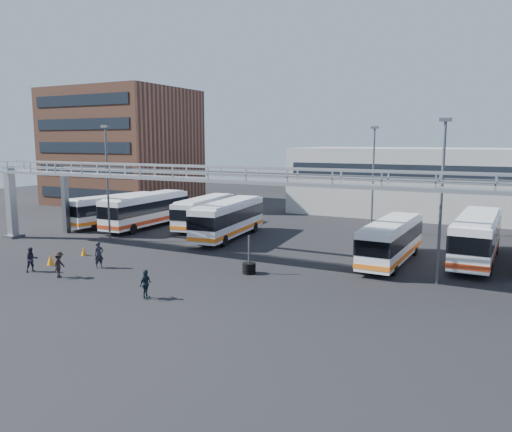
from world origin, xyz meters
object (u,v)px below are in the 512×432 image
at_px(light_pole_back, 373,174).
at_px(pedestrian_c, 59,265).
at_px(light_pole_left, 107,177).
at_px(pedestrian_d, 145,284).
at_px(bus_7, 477,236).
at_px(tire_stack, 249,267).
at_px(bus_0, 116,209).
at_px(bus_2, 205,211).
at_px(pedestrian_b, 32,260).
at_px(bus_1, 146,209).
at_px(bus_3, 229,218).
at_px(cone_right, 84,251).
at_px(bus_6, 391,240).
at_px(pedestrian_a, 99,255).
at_px(light_pole_mid, 442,193).
at_px(cone_left, 50,260).

xyz_separation_m(light_pole_back, pedestrian_c, (-14.14, -24.77, -4.86)).
xyz_separation_m(light_pole_left, pedestrian_d, (13.74, -11.64, -4.89)).
distance_m(bus_7, tire_stack, 17.05).
distance_m(light_pole_left, pedestrian_d, 18.66).
bearing_deg(bus_0, pedestrian_c, -46.51).
distance_m(pedestrian_c, pedestrian_d, 7.93).
relative_size(bus_2, pedestrian_b, 6.16).
height_order(light_pole_back, bus_1, light_pole_back).
bearing_deg(light_pole_back, bus_2, -164.37).
height_order(bus_3, bus_7, bus_7).
relative_size(bus_3, cone_right, 17.43).
height_order(bus_3, tire_stack, bus_3).
relative_size(light_pole_left, bus_3, 0.89).
bearing_deg(bus_1, light_pole_left, -79.42).
xyz_separation_m(bus_1, bus_6, (25.70, -3.68, -0.18)).
bearing_deg(light_pole_left, pedestrian_c, -61.44).
height_order(pedestrian_a, cone_right, pedestrian_a).
bearing_deg(light_pole_mid, bus_1, 165.11).
bearing_deg(bus_6, light_pole_left, -171.14).
bearing_deg(bus_2, pedestrian_d, -72.51).
relative_size(bus_6, cone_left, 13.32).
height_order(bus_7, tire_stack, bus_7).
distance_m(cone_right, tire_stack, 14.03).
distance_m(bus_1, pedestrian_c, 19.10).
xyz_separation_m(bus_2, pedestrian_d, (9.81, -21.14, -0.89)).
height_order(bus_7, pedestrian_c, bus_7).
xyz_separation_m(pedestrian_a, pedestrian_c, (-0.46, -3.07, -0.07)).
height_order(bus_6, pedestrian_d, bus_6).
relative_size(pedestrian_b, cone_left, 2.18).
xyz_separation_m(bus_0, bus_1, (3.79, 0.34, 0.15)).
height_order(bus_3, pedestrian_c, bus_3).
xyz_separation_m(bus_2, pedestrian_b, (-0.91, -20.11, -0.88)).
xyz_separation_m(bus_2, pedestrian_a, (2.39, -17.21, -0.79)).
bearing_deg(bus_7, bus_1, -179.72).
relative_size(light_pole_back, bus_7, 0.88).
distance_m(bus_0, cone_right, 14.22).
xyz_separation_m(bus_3, cone_right, (-6.51, -11.24, -1.57)).
relative_size(light_pole_left, pedestrian_c, 5.88).
height_order(bus_1, bus_2, bus_1).
bearing_deg(pedestrian_c, cone_left, 36.85).
xyz_separation_m(pedestrian_a, cone_right, (-3.91, 2.31, -0.61)).
height_order(bus_0, pedestrian_a, bus_0).
bearing_deg(bus_6, bus_0, 174.97).
bearing_deg(bus_2, bus_6, -24.77).
distance_m(cone_left, cone_right, 3.32).
distance_m(light_pole_back, bus_0, 26.65).
relative_size(pedestrian_d, cone_right, 2.54).
bearing_deg(bus_0, tire_stack, -15.55).
bearing_deg(pedestrian_a, bus_0, 57.80).
bearing_deg(bus_0, light_pole_mid, -2.00).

